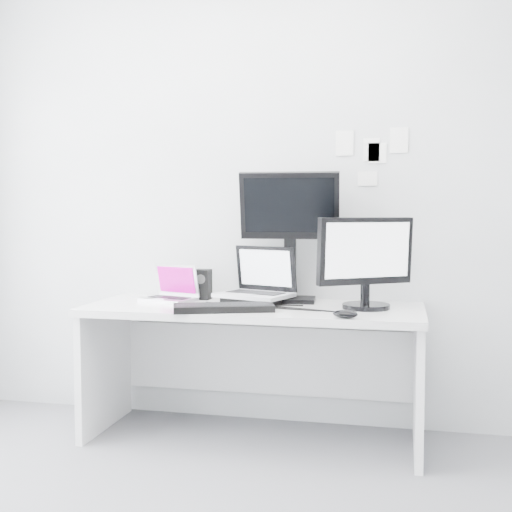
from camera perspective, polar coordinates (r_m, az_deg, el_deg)
name	(u,v)px	position (r m, az deg, el deg)	size (l,w,h in m)	color
back_wall	(267,192)	(3.84, 0.93, 5.60)	(3.60, 3.60, 0.00)	silver
desk	(253,373)	(3.61, -0.24, -10.09)	(1.80, 0.70, 0.73)	silver
macbook	(168,282)	(3.74, -7.65, -2.25)	(0.29, 0.22, 0.22)	#B0B0B5
speaker	(203,284)	(3.79, -4.62, -2.47)	(0.09, 0.09, 0.17)	black
dell_laptop	(254,274)	(3.64, -0.18, -1.56)	(0.38, 0.30, 0.32)	#B5B7BC
rear_monitor	(290,236)	(3.66, 2.94, 1.79)	(0.55, 0.20, 0.74)	black
samsung_monitor	(367,261)	(3.46, 9.57, -0.46)	(0.54, 0.25, 0.49)	black
keyboard	(224,308)	(3.36, -2.84, -4.50)	(0.51, 0.18, 0.03)	black
mouse	(345,314)	(3.16, 7.76, -5.01)	(0.12, 0.08, 0.04)	black
wall_note_0	(345,143)	(3.79, 7.69, 9.68)	(0.10, 0.00, 0.14)	white
wall_note_1	(371,150)	(3.77, 9.99, 9.07)	(0.09, 0.00, 0.13)	white
wall_note_2	(399,140)	(3.77, 12.31, 9.80)	(0.10, 0.00, 0.14)	white
wall_note_3	(367,179)	(3.76, 9.65, 6.64)	(0.11, 0.00, 0.08)	white
wall_note_4	(377,153)	(3.77, 10.48, 8.78)	(0.10, 0.00, 0.11)	white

